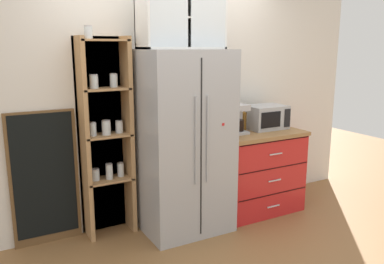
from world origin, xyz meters
name	(u,v)px	position (x,y,z in m)	size (l,w,h in m)	color
ground_plane	(184,226)	(0.00, 0.00, 0.00)	(10.60, 10.60, 0.00)	olive
wall_back_cream	(165,98)	(0.00, 0.40, 1.27)	(4.91, 0.10, 2.55)	silver
refrigerator	(183,142)	(0.00, 0.00, 0.89)	(0.83, 0.72, 1.77)	#ADAFB5
pantry_shelf_column	(105,134)	(-0.69, 0.29, 0.98)	(0.50, 0.28, 1.98)	brown
counter_cabinet	(255,170)	(0.92, 0.03, 0.45)	(0.95, 0.68, 0.90)	red
microwave	(266,117)	(1.08, 0.08, 1.03)	(0.44, 0.33, 0.26)	#ADAFB5
coffee_maker	(237,119)	(0.66, 0.04, 1.06)	(0.17, 0.20, 0.31)	#B7B7BC
mug_charcoal	(261,128)	(0.92, -0.04, 0.94)	(0.12, 0.08, 0.08)	#2D2D33
bottle_green	(260,121)	(0.92, -0.02, 1.01)	(0.07, 0.07, 0.26)	#285B33
bottle_amber	(244,119)	(0.80, 0.11, 1.02)	(0.06, 0.06, 0.28)	brown
upper_cabinet	(180,19)	(0.00, 0.05, 2.05)	(0.80, 0.32, 0.56)	silver
chalkboard_menu	(45,178)	(-1.25, 0.33, 0.63)	(0.60, 0.04, 1.24)	brown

